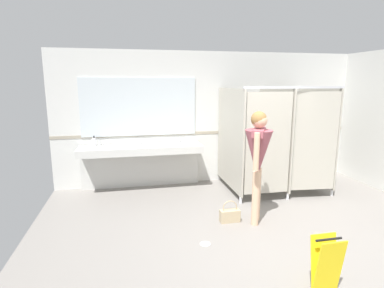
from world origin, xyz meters
name	(u,v)px	position (x,y,z in m)	size (l,w,h in m)	color
ground_plane	(277,250)	(0.00, 0.00, -0.05)	(6.60, 6.28, 0.10)	gray
wall_back	(216,118)	(0.00, 2.90, 1.35)	(6.60, 0.12, 2.70)	silver
wall_back_tile_band	(217,132)	(0.00, 2.84, 1.05)	(6.60, 0.01, 0.06)	#9E937F
vanity_counter	(141,156)	(-1.60, 2.62, 0.66)	(2.35, 0.58, 1.00)	silver
mirror_panel	(139,107)	(-1.60, 2.83, 1.61)	(2.25, 0.02, 1.14)	silver
bathroom_stalls	(278,138)	(0.95, 1.92, 1.06)	(1.86, 1.44, 2.02)	#B2AD9E
person_standing	(258,153)	(0.00, 0.72, 1.07)	(0.55, 0.55, 1.68)	#DBAD89
handbag	(230,215)	(-0.37, 0.82, 0.11)	(0.30, 0.13, 0.34)	tan
soap_dispenser	(94,142)	(-2.47, 2.70, 0.97)	(0.07, 0.07, 0.19)	white
paper_cup	(147,144)	(-1.50, 2.46, 0.93)	(0.07, 0.07, 0.08)	white
wet_floor_sign	(327,264)	(0.04, -0.91, 0.31)	(0.28, 0.19, 0.59)	yellow
floor_drain_cover	(205,244)	(-0.91, 0.25, 0.00)	(0.14, 0.14, 0.01)	#B7BABF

